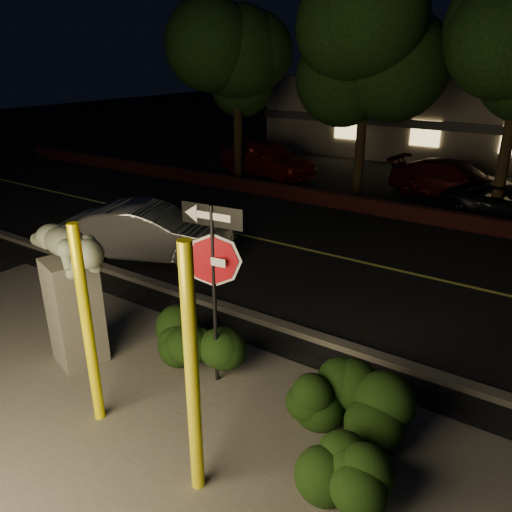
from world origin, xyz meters
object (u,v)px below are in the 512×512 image
(yellow_pole_right, at_px, (192,376))
(parked_car_red, at_px, (267,158))
(signpost, at_px, (213,261))
(parked_car_darkred, at_px, (453,180))
(silver_sedan, at_px, (149,232))
(sculpture, at_px, (71,279))
(yellow_pole_left, at_px, (88,328))

(yellow_pole_right, relative_size, parked_car_red, 0.70)
(signpost, bearing_deg, parked_car_darkred, 81.83)
(silver_sedan, height_order, parked_car_red, parked_car_red)
(yellow_pole_right, xyz_separation_m, silver_sedan, (-6.02, 5.24, -0.95))
(yellow_pole_right, relative_size, sculpture, 1.28)
(yellow_pole_left, bearing_deg, sculpture, 150.06)
(signpost, xyz_separation_m, silver_sedan, (-4.86, 3.35, -1.46))
(yellow_pole_left, relative_size, signpost, 1.01)
(yellow_pole_right, distance_m, signpost, 2.28)
(yellow_pole_left, distance_m, parked_car_red, 16.43)
(signpost, distance_m, silver_sedan, 6.08)
(yellow_pole_right, height_order, parked_car_darkred, yellow_pole_right)
(yellow_pole_left, xyz_separation_m, parked_car_darkred, (1.27, 15.83, -0.86))
(signpost, relative_size, parked_car_darkred, 0.64)
(silver_sedan, bearing_deg, parked_car_darkred, -48.68)
(signpost, distance_m, parked_car_red, 15.34)
(yellow_pole_left, height_order, parked_car_darkred, yellow_pole_left)
(sculpture, relative_size, parked_car_red, 0.55)
(yellow_pole_left, bearing_deg, silver_sedan, 127.98)
(signpost, relative_size, parked_car_red, 0.64)
(silver_sedan, bearing_deg, yellow_pole_left, -164.78)
(signpost, bearing_deg, silver_sedan, 138.79)
(parked_car_red, relative_size, parked_car_darkred, 1.00)
(parked_car_darkred, bearing_deg, silver_sedan, 159.88)
(yellow_pole_right, bearing_deg, silver_sedan, 139.01)
(parked_car_darkred, bearing_deg, yellow_pole_left, -178.80)
(signpost, height_order, parked_car_darkred, signpost)
(yellow_pole_left, distance_m, parked_car_darkred, 15.90)
(yellow_pole_right, height_order, signpost, yellow_pole_right)
(yellow_pole_left, distance_m, silver_sedan, 6.48)
(signpost, bearing_deg, yellow_pole_right, -65.10)
(sculpture, bearing_deg, parked_car_darkred, 96.50)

